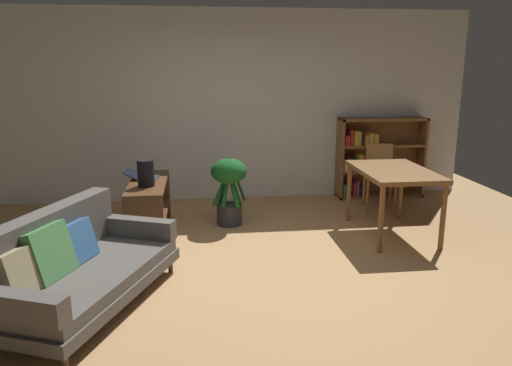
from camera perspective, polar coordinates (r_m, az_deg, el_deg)
ground_plane at (r=4.79m, az=0.41°, el=-10.06°), size 8.16×8.16×0.00m
back_wall_panel at (r=7.10m, az=-2.36°, el=8.98°), size 6.80×0.10×2.70m
fabric_couch at (r=4.25m, az=-20.80°, el=-9.02°), size 1.46×1.94×0.78m
media_console at (r=5.77m, az=-12.40°, el=-2.98°), size 0.41×1.25×0.63m
open_laptop at (r=5.85m, az=-13.10°, el=0.76°), size 0.42×0.35×0.11m
desk_speaker at (r=5.45m, az=-12.79°, el=1.14°), size 0.18×0.18×0.29m
potted_floor_plant at (r=5.94m, az=-3.19°, el=-0.13°), size 0.45×0.45×0.85m
dining_table at (r=5.76m, az=15.83°, el=0.69°), size 0.78×1.20×0.77m
dining_chair_near at (r=6.80m, az=14.28°, el=1.21°), size 0.48×0.50×0.89m
bookshelf at (r=7.46m, az=13.66°, el=2.90°), size 1.29×0.32×1.18m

